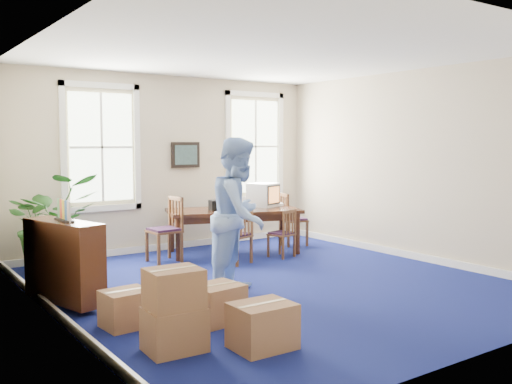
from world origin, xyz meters
TOP-DOWN VIEW (x-y plane):
  - floor at (0.00, 0.00)m, footprint 6.50×6.50m
  - ceiling at (0.00, 0.00)m, footprint 6.50×6.50m
  - wall_back at (0.00, 3.25)m, footprint 6.50×0.00m
  - wall_front at (0.00, -3.25)m, footprint 6.50×0.00m
  - wall_left at (-3.00, 0.00)m, footprint 0.00×6.50m
  - wall_right at (3.00, 0.00)m, footprint 0.00×6.50m
  - baseboard_back at (0.00, 3.22)m, footprint 6.00×0.04m
  - baseboard_left at (-2.97, 0.00)m, footprint 0.04×6.50m
  - baseboard_right at (2.97, 0.00)m, footprint 0.04×6.50m
  - window_left at (-1.30, 3.23)m, footprint 1.40×0.12m
  - window_right at (1.90, 3.23)m, footprint 1.40×0.12m
  - wall_picture at (0.30, 3.20)m, footprint 0.58×0.06m
  - conference_table at (0.75, 2.24)m, footprint 2.54×1.74m
  - crt_tv at (1.44, 2.29)m, footprint 0.64×0.67m
  - game_console at (1.75, 2.24)m, footprint 0.21×0.23m
  - equipment_bag at (0.49, 2.29)m, footprint 0.39×0.29m
  - chair_near_left at (0.27, 1.45)m, footprint 0.55×0.55m
  - chair_near_right at (1.22, 1.45)m, footprint 0.46×0.46m
  - chair_end_left at (-0.62, 2.24)m, footprint 0.51×0.51m
  - chair_end_right at (2.12, 2.24)m, footprint 0.55×0.55m
  - man at (-0.63, -0.06)m, footprint 1.27×1.22m
  - credenza at (-2.73, 0.61)m, footprint 0.67×1.30m
  - brochure_rack at (-2.71, 0.61)m, footprint 0.23×0.63m
  - potted_plant at (-2.33, 2.59)m, footprint 1.42×1.25m
  - cardboard_boxes at (-2.11, -1.42)m, footprint 1.52×1.52m

SIDE VIEW (x-z plane):
  - floor at x=0.00m, z-range 0.00..0.00m
  - baseboard_back at x=0.00m, z-range 0.00..0.12m
  - baseboard_left at x=-2.97m, z-range 0.00..0.12m
  - baseboard_right at x=2.97m, z-range 0.00..0.12m
  - conference_table at x=0.75m, z-range 0.00..0.79m
  - chair_near_right at x=1.22m, z-range 0.00..0.83m
  - cardboard_boxes at x=-2.11m, z-range 0.00..0.84m
  - chair_near_left at x=0.27m, z-range 0.00..0.96m
  - credenza at x=-2.73m, z-range 0.00..0.98m
  - chair_end_right at x=2.12m, z-range 0.00..1.01m
  - chair_end_left at x=-0.62m, z-range 0.00..1.08m
  - potted_plant at x=-2.33m, z-range 0.00..1.52m
  - game_console at x=1.75m, z-range 0.79..0.84m
  - equipment_bag at x=0.49m, z-range 0.79..0.97m
  - crt_tv at x=1.44m, z-range 0.79..1.23m
  - man at x=-0.63m, z-range 0.00..2.05m
  - brochure_rack at x=-2.71m, z-range 0.98..1.25m
  - wall_back at x=0.00m, z-range -1.65..4.85m
  - wall_front at x=0.00m, z-range -1.65..4.85m
  - wall_left at x=-3.00m, z-range -1.65..4.85m
  - wall_right at x=3.00m, z-range -1.65..4.85m
  - wall_picture at x=0.30m, z-range 1.51..1.99m
  - window_left at x=-1.30m, z-range 0.80..3.00m
  - window_right at x=1.90m, z-range 0.80..3.00m
  - ceiling at x=0.00m, z-range 3.20..3.20m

